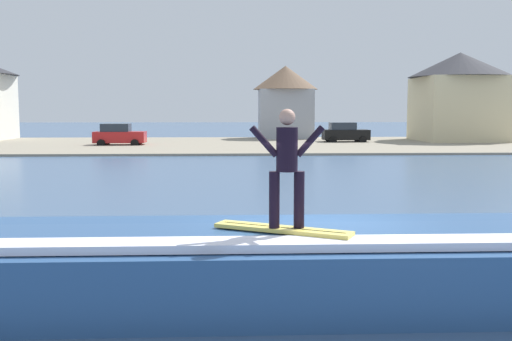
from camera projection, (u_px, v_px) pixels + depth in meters
name	position (u px, v px, depth m)	size (l,w,h in m)	color
ground_plane	(313.00, 284.00, 10.01)	(260.00, 260.00, 0.00)	#3F5B7E
wave_crest	(270.00, 263.00, 9.27)	(10.97, 3.29, 1.16)	#2D5385
surfboard	(282.00, 229.00, 8.77)	(2.07, 1.32, 0.06)	#EAD159
surfer	(287.00, 162.00, 8.64)	(1.12, 0.32, 1.77)	black
shoreline_bank	(247.00, 144.00, 49.11)	(120.00, 22.58, 0.15)	gray
car_near_shore	(119.00, 135.00, 47.21)	(4.09, 2.11, 1.86)	red
car_far_shore	(345.00, 133.00, 51.71)	(4.03, 2.20, 1.86)	black
house_gabled_white	(459.00, 93.00, 53.30)	(9.24, 9.24, 8.15)	beige
house_small_cottage	(285.00, 99.00, 57.86)	(6.43, 6.43, 7.29)	#9EA3AD
tree_tall_bare	(485.00, 85.00, 57.11)	(2.29, 2.29, 6.80)	brown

